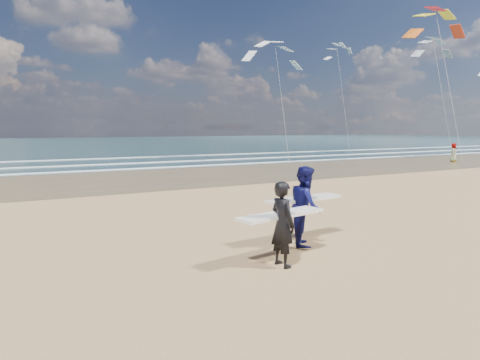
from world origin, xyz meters
TOP-DOWN VIEW (x-y plane):
  - wet_sand_strip at (20.00, 18.00)m, footprint 220.00×12.00m
  - ocean at (20.00, 72.00)m, footprint 220.00×100.00m
  - foam_breakers at (20.00, 28.10)m, footprint 220.00×11.70m
  - surfer_near at (0.57, 0.53)m, footprint 2.26×1.16m
  - surfer_far at (1.98, 1.58)m, footprint 2.24×1.33m
  - beachgoer_0 at (28.70, 16.13)m, footprint 0.91×0.76m
  - kite_0 at (26.88, 16.10)m, footprint 6.66×4.83m
  - kite_1 at (18.21, 26.85)m, footprint 6.33×4.80m
  - kite_2 at (38.89, 25.36)m, footprint 6.11×4.77m
  - kite_5 at (32.17, 33.88)m, footprint 4.45×4.59m

SIDE VIEW (x-z plane):
  - wet_sand_strip at x=20.00m, z-range 0.00..0.01m
  - ocean at x=20.00m, z-range 0.00..0.02m
  - foam_breakers at x=20.00m, z-range 0.02..0.08m
  - beachgoer_0 at x=28.70m, z-range 0.00..1.59m
  - surfer_near at x=0.57m, z-range 0.02..1.83m
  - surfer_far at x=1.98m, z-range 0.01..1.99m
  - kite_1 at x=18.21m, z-range 0.82..13.05m
  - kite_5 at x=32.17m, z-range 0.17..14.26m
  - kite_2 at x=38.89m, z-range 0.79..15.06m
  - kite_0 at x=26.88m, z-range 1.03..14.93m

